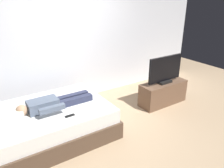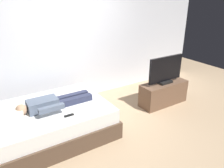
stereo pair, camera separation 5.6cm
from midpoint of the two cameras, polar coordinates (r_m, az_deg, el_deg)
The scene contains 8 objects.
ground_plane at distance 4.08m, azimuth -0.48°, elevation -11.91°, with size 10.00×10.00×0.00m, color tan.
back_wall at distance 5.03m, azimuth -6.35°, elevation 11.99°, with size 6.40×0.10×2.80m, color silver.
bed at distance 3.96m, azimuth -15.17°, elevation -9.43°, with size 1.98×1.47×0.54m.
pillow at distance 3.70m, azimuth -25.62°, elevation -7.38°, with size 0.48×0.34×0.12m, color silver.
person at distance 3.77m, azimuth -15.18°, elevation -4.87°, with size 1.26×0.46×0.18m.
remote at distance 3.51m, azimuth -10.61°, elevation -7.98°, with size 0.15×0.04×0.02m, color black.
tv_stand at distance 5.02m, azimuth 13.46°, elevation -2.35°, with size 1.10×0.40×0.50m, color brown.
tv at distance 4.82m, azimuth 14.03°, elevation 3.43°, with size 0.88×0.20×0.59m.
Camera 2 is at (-1.75, -2.87, 2.30)m, focal length 35.29 mm.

